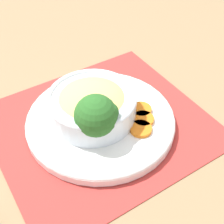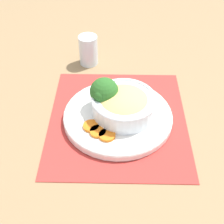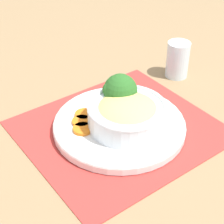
{
  "view_description": "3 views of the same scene",
  "coord_description": "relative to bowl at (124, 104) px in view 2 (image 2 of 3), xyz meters",
  "views": [
    {
      "loc": [
        0.21,
        0.39,
        0.47
      ],
      "look_at": [
        -0.02,
        0.01,
        0.04
      ],
      "focal_mm": 50.0,
      "sensor_mm": 36.0,
      "label": 1
    },
    {
      "loc": [
        -0.62,
        -0.01,
        0.61
      ],
      "look_at": [
        -0.01,
        0.02,
        0.04
      ],
      "focal_mm": 50.0,
      "sensor_mm": 36.0,
      "label": 2
    },
    {
      "loc": [
        -0.4,
        -0.54,
        0.54
      ],
      "look_at": [
        -0.02,
        0.01,
        0.05
      ],
      "focal_mm": 60.0,
      "sensor_mm": 36.0,
      "label": 3
    }
  ],
  "objects": [
    {
      "name": "ground_plane",
      "position": [
        -0.01,
        0.02,
        -0.05
      ],
      "size": [
        4.0,
        4.0,
        0.0
      ],
      "primitive_type": "plane",
      "color": "#8C704C"
    },
    {
      "name": "placemat",
      "position": [
        -0.01,
        0.02,
        -0.05
      ],
      "size": [
        0.43,
        0.39,
        0.0
      ],
      "color": "#B2332D",
      "rests_on": "ground_plane"
    },
    {
      "name": "plate",
      "position": [
        -0.01,
        0.02,
        -0.04
      ],
      "size": [
        0.3,
        0.3,
        0.02
      ],
      "color": "white",
      "rests_on": "placemat"
    },
    {
      "name": "bowl",
      "position": [
        0.0,
        0.0,
        0.0
      ],
      "size": [
        0.18,
        0.18,
        0.06
      ],
      "color": "silver",
      "rests_on": "plate"
    },
    {
      "name": "broccoli_floret",
      "position": [
        0.02,
        0.05,
        0.02
      ],
      "size": [
        0.08,
        0.08,
        0.1
      ],
      "color": "#84AD5B",
      "rests_on": "plate"
    },
    {
      "name": "carrot_slice_near",
      "position": [
        -0.06,
        0.08,
        -0.03
      ],
      "size": [
        0.04,
        0.04,
        0.01
      ],
      "color": "orange",
      "rests_on": "plate"
    },
    {
      "name": "carrot_slice_middle",
      "position": [
        -0.08,
        0.06,
        -0.03
      ],
      "size": [
        0.04,
        0.04,
        0.01
      ],
      "color": "orange",
      "rests_on": "plate"
    },
    {
      "name": "carrot_slice_far",
      "position": [
        -0.09,
        0.04,
        -0.03
      ],
      "size": [
        0.04,
        0.04,
        0.01
      ],
      "color": "orange",
      "rests_on": "plate"
    },
    {
      "name": "water_glass",
      "position": [
        0.27,
        0.12,
        -0.01
      ],
      "size": [
        0.06,
        0.06,
        0.1
      ],
      "color": "silver",
      "rests_on": "ground_plane"
    }
  ]
}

